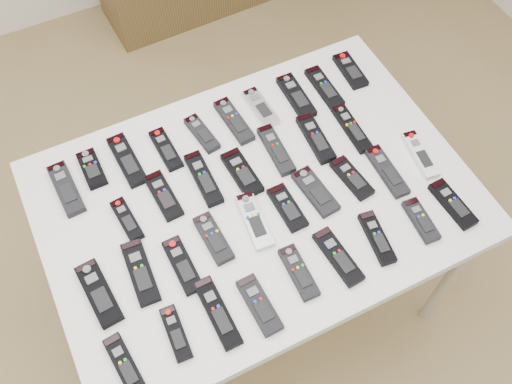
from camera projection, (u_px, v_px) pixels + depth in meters
name	position (u px, v px, depth m)	size (l,w,h in m)	color
ground	(263.00, 297.00, 2.34)	(4.00, 4.00, 0.00)	olive
table	(256.00, 205.00, 1.73)	(1.25, 0.88, 0.78)	white
remote_0	(66.00, 189.00, 1.68)	(0.06, 0.19, 0.02)	black
remote_1	(92.00, 169.00, 1.72)	(0.06, 0.13, 0.02)	black
remote_2	(127.00, 160.00, 1.74)	(0.06, 0.20, 0.02)	black
remote_3	(166.00, 149.00, 1.76)	(0.05, 0.16, 0.02)	black
remote_4	(202.00, 134.00, 1.79)	(0.05, 0.15, 0.02)	black
remote_5	(234.00, 121.00, 1.82)	(0.05, 0.19, 0.02)	black
remote_6	(260.00, 108.00, 1.84)	(0.05, 0.16, 0.02)	#B7B7BC
remote_7	(296.00, 96.00, 1.87)	(0.06, 0.19, 0.02)	black
remote_8	(324.00, 87.00, 1.89)	(0.05, 0.18, 0.02)	black
remote_9	(350.00, 70.00, 1.93)	(0.06, 0.16, 0.02)	black
remote_10	(127.00, 220.00, 1.63)	(0.04, 0.15, 0.02)	black
remote_11	(164.00, 196.00, 1.67)	(0.06, 0.17, 0.02)	black
remote_12	(204.00, 179.00, 1.70)	(0.05, 0.19, 0.02)	black
remote_13	(242.00, 173.00, 1.71)	(0.06, 0.17, 0.02)	black
remote_14	(276.00, 150.00, 1.76)	(0.05, 0.19, 0.02)	black
remote_15	(316.00, 138.00, 1.78)	(0.05, 0.19, 0.02)	black
remote_16	(352.00, 128.00, 1.80)	(0.05, 0.19, 0.02)	black
remote_17	(99.00, 293.00, 1.51)	(0.06, 0.19, 0.02)	black
remote_18	(141.00, 272.00, 1.54)	(0.06, 0.19, 0.02)	black
remote_19	(183.00, 265.00, 1.55)	(0.05, 0.17, 0.02)	black
remote_20	(213.00, 238.00, 1.60)	(0.05, 0.16, 0.02)	black
remote_21	(254.00, 221.00, 1.63)	(0.05, 0.19, 0.02)	#B7B7BC
remote_22	(287.00, 208.00, 1.65)	(0.06, 0.15, 0.02)	black
remote_23	(315.00, 192.00, 1.68)	(0.06, 0.17, 0.02)	black
remote_24	(352.00, 178.00, 1.70)	(0.05, 0.15, 0.02)	black
remote_25	(387.00, 171.00, 1.72)	(0.05, 0.19, 0.02)	black
remote_26	(420.00, 155.00, 1.75)	(0.05, 0.18, 0.02)	silver
remote_27	(125.00, 366.00, 1.41)	(0.05, 0.17, 0.02)	black
remote_28	(176.00, 333.00, 1.45)	(0.04, 0.15, 0.02)	black
remote_29	(218.00, 313.00, 1.48)	(0.05, 0.20, 0.02)	black
remote_30	(259.00, 305.00, 1.49)	(0.06, 0.17, 0.02)	black
remote_31	(299.00, 272.00, 1.54)	(0.05, 0.16, 0.02)	black
remote_32	(338.00, 257.00, 1.57)	(0.05, 0.18, 0.02)	black
remote_33	(377.00, 238.00, 1.60)	(0.05, 0.16, 0.02)	black
remote_34	(421.00, 220.00, 1.63)	(0.05, 0.14, 0.02)	black
remote_35	(453.00, 204.00, 1.65)	(0.05, 0.17, 0.02)	black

